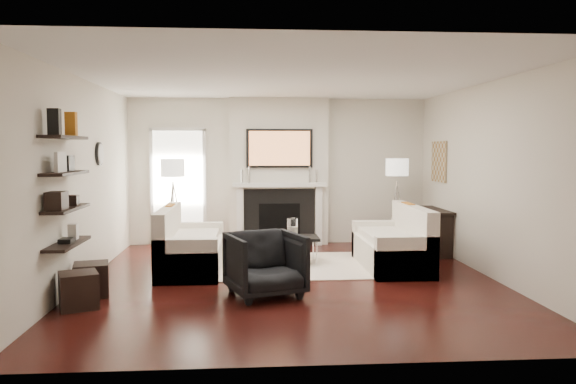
{
  "coord_description": "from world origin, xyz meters",
  "views": [
    {
      "loc": [
        -0.59,
        -7.44,
        1.77
      ],
      "look_at": [
        0.0,
        0.6,
        1.15
      ],
      "focal_mm": 35.0,
      "sensor_mm": 36.0,
      "label": 1
    }
  ],
  "objects": [
    {
      "name": "shelf_lower",
      "position": [
        -2.62,
        -1.0,
        1.1
      ],
      "size": [
        0.25,
        1.0,
        0.04
      ],
      "primitive_type": "cube",
      "color": "black",
      "rests_on": "wall_left"
    },
    {
      "name": "lamp_left_leg_c",
      "position": [
        -1.91,
        2.12,
        0.6
      ],
      "size": [
        0.14,
        0.22,
        1.23
      ],
      "primitive_type": "cylinder",
      "rotation": [
        0.18,
        0.0,
        2.62
      ],
      "color": "silver",
      "rests_on": "floor"
    },
    {
      "name": "door_trim_l",
      "position": [
        -2.33,
        2.96,
        1.05
      ],
      "size": [
        0.06,
        0.06,
        2.16
      ],
      "primitive_type": "cube",
      "color": "white",
      "rests_on": "floor"
    },
    {
      "name": "mantel_shelf",
      "position": [
        0.0,
        2.69,
        1.12
      ],
      "size": [
        1.7,
        0.18,
        0.07
      ],
      "primitive_type": "cube",
      "color": "white",
      "rests_on": "chimney_breast"
    },
    {
      "name": "loveseat_right_back",
      "position": [
        1.88,
        0.69,
        0.53
      ],
      "size": [
        0.18,
        1.8,
        0.8
      ],
      "primitive_type": "cube",
      "color": "white",
      "rests_on": "floor"
    },
    {
      "name": "lamp_right_leg_b",
      "position": [
        2.0,
        2.36,
        0.6
      ],
      "size": [
        0.14,
        0.22,
        1.23
      ],
      "primitive_type": "cylinder",
      "rotation": [
        0.18,
        0.0,
        0.52
      ],
      "color": "silver",
      "rests_on": "floor"
    },
    {
      "name": "loveseat_left_back",
      "position": [
        -1.74,
        0.7,
        0.53
      ],
      "size": [
        0.18,
        1.8,
        0.8
      ],
      "primitive_type": "cube",
      "color": "white",
      "rests_on": "floor"
    },
    {
      "name": "loveseat_right_arm_s",
      "position": [
        1.55,
        1.5,
        0.3
      ],
      "size": [
        0.85,
        0.18,
        0.6
      ],
      "primitive_type": "cube",
      "color": "white",
      "rests_on": "floor"
    },
    {
      "name": "door_trim_top",
      "position": [
        -1.85,
        2.96,
        2.13
      ],
      "size": [
        1.02,
        0.06,
        0.06
      ],
      "primitive_type": "cube",
      "color": "white",
      "rests_on": "wall_back"
    },
    {
      "name": "pillow_right_orange",
      "position": [
        1.88,
        0.99,
        0.73
      ],
      "size": [
        0.1,
        0.42,
        0.42
      ],
      "primitive_type": "cube",
      "color": "#B06315",
      "rests_on": "loveseat_right_cushion"
    },
    {
      "name": "lamp_left_post",
      "position": [
        -1.85,
        2.21,
        0.6
      ],
      "size": [
        0.02,
        0.02,
        1.2
      ],
      "primitive_type": "cylinder",
      "color": "silver",
      "rests_on": "floor"
    },
    {
      "name": "candlestick_l_short",
      "position": [
        -0.68,
        2.7,
        1.27
      ],
      "size": [
        0.04,
        0.04,
        0.24
      ],
      "primitive_type": "cylinder",
      "color": "silver",
      "rests_on": "mantel_shelf"
    },
    {
      "name": "decor_wine_rack",
      "position": [
        -2.62,
        -1.33,
        1.22
      ],
      "size": [
        0.18,
        0.25,
        0.2
      ],
      "primitive_type": "cube",
      "color": "black",
      "rests_on": "shelf_lower"
    },
    {
      "name": "pillow_left_orange",
      "position": [
        -1.74,
        1.0,
        0.73
      ],
      "size": [
        0.1,
        0.42,
        0.42
      ],
      "primitive_type": "cube",
      "color": "#B06315",
      "rests_on": "loveseat_left_cushion"
    },
    {
      "name": "wall_art",
      "position": [
        2.73,
        2.05,
        1.55
      ],
      "size": [
        0.03,
        0.7,
        0.7
      ],
      "primitive_type": "cube",
      "color": "#987C4C",
      "rests_on": "wall_right"
    },
    {
      "name": "shelf_top",
      "position": [
        -2.62,
        -1.0,
        1.9
      ],
      "size": [
        0.25,
        1.0,
        0.04
      ],
      "primitive_type": "cube",
      "color": "black",
      "rests_on": "wall_left"
    },
    {
      "name": "candlestick_r_short",
      "position": [
        0.68,
        2.7,
        1.27
      ],
      "size": [
        0.04,
        0.04,
        0.24
      ],
      "primitive_type": "cylinder",
      "color": "silver",
      "rests_on": "mantel_shelf"
    },
    {
      "name": "loveseat_left_cushion",
      "position": [
        -1.35,
        0.7,
        0.47
      ],
      "size": [
        0.63,
        1.44,
        0.1
      ],
      "primitive_type": "cube",
      "color": "white",
      "rests_on": "loveseat_left_base"
    },
    {
      "name": "pillow_right_charcoal",
      "position": [
        1.88,
        0.39,
        0.72
      ],
      "size": [
        0.1,
        0.4,
        0.4
      ],
      "primitive_type": "cube",
      "color": "black",
      "rests_on": "loveseat_right_cushion"
    },
    {
      "name": "decor_frame_a",
      "position": [
        -2.62,
        -1.16,
        1.63
      ],
      "size": [
        0.04,
        0.3,
        0.22
      ],
      "primitive_type": "cube",
      "color": "white",
      "rests_on": "shelf_upper"
    },
    {
      "name": "rug",
      "position": [
        0.22,
        0.93,
        0.01
      ],
      "size": [
        2.6,
        2.0,
        0.01
      ],
      "primitive_type": "cube",
      "color": "beige",
      "rests_on": "floor"
    },
    {
      "name": "coffee_leg_sw",
      "position": [
        -0.54,
        1.31,
        0.19
      ],
      "size": [
        0.02,
        0.02,
        0.38
      ],
      "primitive_type": "cylinder",
      "color": "silver",
      "rests_on": "floor"
    },
    {
      "name": "loveseat_left_arm_s",
      "position": [
        -1.4,
        1.51,
        0.3
      ],
      "size": [
        0.85,
        0.18,
        0.6
      ],
      "primitive_type": "cube",
      "color": "white",
      "rests_on": "floor"
    },
    {
      "name": "clock_rim",
      "position": [
        -2.73,
        0.9,
        1.7
      ],
      "size": [
        0.04,
        0.34,
        0.34
      ],
      "primitive_type": "cylinder",
      "rotation": [
        0.0,
        1.57,
        0.0
      ],
      "color": "black",
      "rests_on": "wall_left"
    },
    {
      "name": "loveseat_right_cushion",
      "position": [
        1.5,
        0.69,
        0.47
      ],
      "size": [
        0.63,
        1.44,
        0.1
      ],
      "primitive_type": "cube",
      "color": "white",
      "rests_on": "loveseat_right_base"
    },
    {
      "name": "coffee_leg_se",
      "position": [
        0.46,
        1.31,
        0.19
      ],
      "size": [
        0.02,
        0.02,
        0.38
      ],
      "primitive_type": "cylinder",
      "color": "silver",
      "rests_on": "floor"
    },
    {
      "name": "tv_screen",
      "position": [
        0.0,
        2.68,
        1.78
      ],
      "size": [
        1.1,
        0.0,
        0.62
      ],
      "primitive_type": "cube",
      "color": "#BF723F",
      "rests_on": "tv_body"
    },
    {
      "name": "ottoman_near",
      "position": [
        -2.47,
        -0.63,
        0.2
      ],
      "size": [
        0.48,
        0.48,
        0.4
      ],
      "primitive_type": "cube",
      "rotation": [
        0.0,
        0.0,
        0.24
      ],
      "color": "black",
      "rests_on": "floor"
    },
    {
      "name": "clock_face",
      "position": [
        -2.71,
        0.9,
        1.7
      ],
      "size": [
        0.01,
        0.29,
        0.29
      ],
      "primitive_type": "cylinder",
      "rotation": [
        0.0,
        1.57,
        0.0
      ],
      "color": "white",
      "rests_on": "clock_rim"
    },
    {
      "name": "copper_bowl",
      "position": [
        -0.29,
        1.09,
        0.45
      ],
      "size": [
        0.26,
        0.26,
        0.04
      ],
      "primitive_type": "cylinder",
      "color": "#D06022",
      "rests_on": "coffee_table"
    },
    {
      "name": "console_top",
      "position": [
        2.57,
        1.83,
        0.73
      ],
      "size": [
        0.35,
        1.2,
        0.04
      ],
      "primitive_type": "cube",
      "color": "black",
      "rests_on": "floor"
    },
    {
      "name": "mantel_pilaster_r",
      "position": [
        0.72,
        2.71,
        0.55
      ],
      "size": [
        0.12,
        0.08,
        1.1
      ],
      "primitive_type": "cube",
      "color": "white",
      "rests_on": "floor"
    },
    {
      "name": "chimney_breast",
      "position": [
        0.0,
        2.88,
        1.35
      ],
      "size": [
        1.8,
        0.25,
        2.7
      ],
      "primitive_type": "cube",
      "color": "silver",
      "rests_on": "floor"
    },
    {
      "name": "door_trim_r",
      "position": [
        -1.37,
        2.96,
        1.05
      ],
      "size": [
        0.06,
        0.06,
        2.16
      ],
      "primitive_type": "cube",
      "color": "white",
      "rests_on": "floor"
    },
    {
      "name": "decor_box_small",
      "position": [
        -2.62,
        -0.81,
        1.18
      ],
      "size": [
        0.15,
        0.12,
        0.12
      ],
      "primitive_type": "cube",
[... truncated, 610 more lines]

